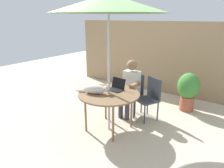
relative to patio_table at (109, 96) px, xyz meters
The scene contains 10 objects.
ground_plane 0.69m from the patio_table, ahead, with size 14.00×14.00×0.00m, color beige.
fence_back 2.62m from the patio_table, 90.00° to the left, with size 5.68×0.08×1.97m, color #937756.
patio_table is the anchor object (origin of this frame).
patio_umbrella 1.59m from the patio_table, ahead, with size 1.97×1.97×2.43m.
chair_occupied 0.94m from the patio_table, 90.00° to the left, with size 0.40×0.40×0.88m.
chair_empty 0.99m from the patio_table, 63.85° to the left, with size 0.54×0.54×0.88m.
person_seated 0.76m from the patio_table, 90.00° to the left, with size 0.48×0.48×1.22m.
laptop 0.28m from the patio_table, 88.99° to the left, with size 0.32×0.28×0.21m.
cat 0.28m from the patio_table, 139.40° to the right, with size 0.62×0.34×0.17m.
potted_plant_near_fence 1.99m from the patio_table, 60.99° to the left, with size 0.49×0.49×0.89m.
Camera 1 is at (2.12, -2.92, 2.08)m, focal length 33.61 mm.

